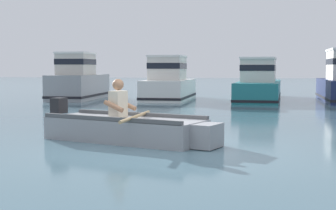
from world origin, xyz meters
name	(u,v)px	position (x,y,z in m)	size (l,w,h in m)	color
ground_plane	(165,149)	(0.00, 0.00, 0.00)	(120.00, 120.00, 0.00)	slate
rowboat_with_person	(128,128)	(-0.86, 0.71, 0.25)	(3.65, 2.27, 1.19)	gray
moored_boat_grey	(78,81)	(-6.41, 12.61, 0.79)	(1.87, 4.57, 2.08)	gray
moored_boat_white	(169,83)	(-2.36, 12.93, 0.72)	(1.80, 4.55, 1.93)	white
moored_boat_teal	(259,84)	(1.54, 13.48, 0.68)	(2.09, 6.82, 1.84)	#1E727A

